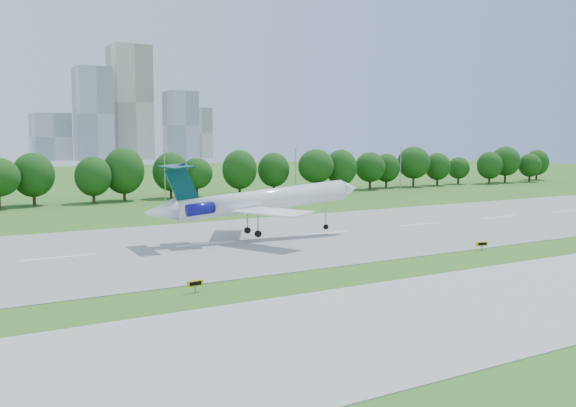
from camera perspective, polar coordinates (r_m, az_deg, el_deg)
The scene contains 9 objects.
ground at distance 69.28m, azimuth 1.15°, elevation -6.59°, with size 600.00×600.00×0.00m, color #32671B.
runway at distance 91.03m, azimuth -7.28°, elevation -3.62°, with size 400.00×45.00×0.08m, color gray.
taxiway at distance 55.33m, azimuth 11.28°, elevation -9.85°, with size 400.00×23.00×0.08m, color #ADADA8.
tree_line at distance 153.80m, azimuth -17.44°, elevation 2.30°, with size 288.40×8.40×10.40m.
light_poles at distance 143.50m, azimuth -17.46°, elevation 2.13°, with size 175.90×0.25×12.19m.
skyline at distance 468.39m, azimuth -14.24°, elevation 7.53°, with size 127.00×52.00×80.00m.
airliner at distance 93.65m, azimuth -3.13°, elevation 0.26°, with size 34.00×24.62×10.85m.
taxi_sign_centre at distance 63.14m, azimuth -8.24°, elevation -7.06°, with size 1.70×0.35×1.19m.
taxi_sign_right at distance 89.25m, azimuth 16.84°, elevation -3.47°, with size 1.68×0.65×1.19m.
Camera 1 is at (-36.07, -57.26, 14.86)m, focal length 40.00 mm.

